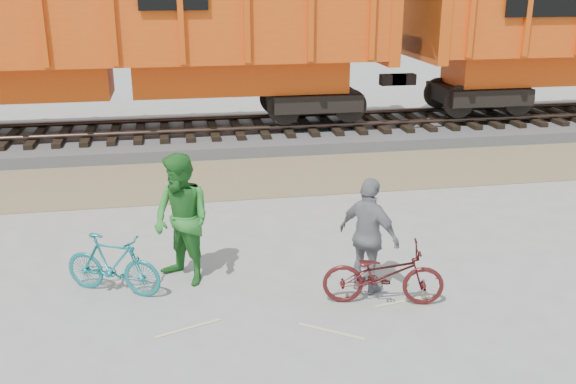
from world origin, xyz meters
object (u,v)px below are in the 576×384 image
object	(u,v)px
bicycle_maroon	(383,274)
person_man	(182,220)
person_woman	(369,236)
bicycle_teal	(113,264)
hopper_car_center	(118,30)

from	to	relation	value
bicycle_maroon	person_man	distance (m)	2.97
bicycle_maroon	person_woman	size ratio (longest dim) A/B	0.98
bicycle_teal	bicycle_maroon	bearing A→B (deg)	-78.47
hopper_car_center	person_woman	size ratio (longest dim) A/B	8.27
person_man	bicycle_teal	bearing A→B (deg)	-118.88
hopper_car_center	bicycle_maroon	size ratio (longest dim) A/B	8.42
hopper_car_center	bicycle_maroon	xyz separation A→B (m)	(3.97, -9.58, -2.57)
bicycle_teal	bicycle_maroon	xyz separation A→B (m)	(3.68, -0.97, -0.01)
person_man	person_woman	size ratio (longest dim) A/B	1.15
hopper_car_center	bicycle_maroon	world-z (taller)	hopper_car_center
bicycle_teal	person_woman	world-z (taller)	person_woman
bicycle_maroon	person_man	world-z (taller)	person_man
person_woman	bicycle_maroon	bearing A→B (deg)	157.18
bicycle_teal	person_man	world-z (taller)	person_man
bicycle_maroon	person_man	xyz separation A→B (m)	(-2.68, 1.17, 0.54)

